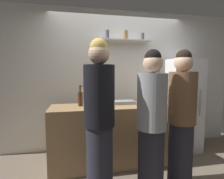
{
  "coord_description": "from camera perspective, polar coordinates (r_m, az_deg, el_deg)",
  "views": [
    {
      "loc": [
        -0.8,
        -2.15,
        1.44
      ],
      "look_at": [
        -0.25,
        0.54,
        1.18
      ],
      "focal_mm": 28.78,
      "sensor_mm": 36.0,
      "label": 1
    }
  ],
  "objects": [
    {
      "name": "water_bottle_plastic",
      "position": [
        2.83,
        11.19,
        -2.99
      ],
      "size": [
        0.09,
        0.09,
        0.23
      ],
      "color": "silver",
      "rests_on": "counter"
    },
    {
      "name": "back_wall_assembly",
      "position": [
        3.5,
        1.66,
        3.12
      ],
      "size": [
        4.8,
        0.32,
        2.6
      ],
      "color": "white",
      "rests_on": "ground"
    },
    {
      "name": "baking_pan",
      "position": [
        2.96,
        3.72,
        -4.05
      ],
      "size": [
        0.34,
        0.24,
        0.05
      ],
      "primitive_type": "cube",
      "color": "gray",
      "rests_on": "counter"
    },
    {
      "name": "counter",
      "position": [
        2.92,
        0.0,
        -14.17
      ],
      "size": [
        1.88,
        0.62,
        0.93
      ],
      "primitive_type": "cube",
      "color": "#9E7A51",
      "rests_on": "ground"
    },
    {
      "name": "person_grey_hoodie",
      "position": [
        2.14,
        12.43,
        -10.96
      ],
      "size": [
        0.34,
        0.34,
        1.7
      ],
      "rotation": [
        0.0,
        0.0,
        0.46
      ],
      "color": "#262633",
      "rests_on": "ground"
    },
    {
      "name": "refrigerator",
      "position": [
        3.63,
        21.07,
        -4.53
      ],
      "size": [
        0.6,
        0.61,
        1.68
      ],
      "color": "white",
      "rests_on": "ground"
    },
    {
      "name": "wine_bottle_green_glass",
      "position": [
        2.95,
        9.33,
        -2.14
      ],
      "size": [
        0.07,
        0.07,
        0.32
      ],
      "color": "#19471E",
      "rests_on": "counter"
    },
    {
      "name": "wine_bottle_amber_glass",
      "position": [
        2.78,
        -10.03,
        -2.78
      ],
      "size": [
        0.07,
        0.07,
        0.32
      ],
      "color": "#472814",
      "rests_on": "counter"
    },
    {
      "name": "person_brown_jacket",
      "position": [
        2.43,
        21.19,
        -8.91
      ],
      "size": [
        0.34,
        0.34,
        1.72
      ],
      "rotation": [
        0.0,
        0.0,
        5.09
      ],
      "color": "#262633",
      "rests_on": "ground"
    },
    {
      "name": "person_blonde",
      "position": [
        2.03,
        -4.03,
        -9.92
      ],
      "size": [
        0.34,
        0.34,
        1.81
      ],
      "rotation": [
        0.0,
        0.0,
        3.56
      ],
      "color": "#262633",
      "rests_on": "ground"
    },
    {
      "name": "wine_bottle_pale_glass",
      "position": [
        2.93,
        -9.54,
        -2.46
      ],
      "size": [
        0.07,
        0.07,
        0.31
      ],
      "color": "#B2BFB2",
      "rests_on": "counter"
    },
    {
      "name": "utensil_holder",
      "position": [
        2.63,
        -7.03,
        -4.47
      ],
      "size": [
        0.09,
        0.09,
        0.22
      ],
      "color": "#B2B2B7",
      "rests_on": "counter"
    }
  ]
}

